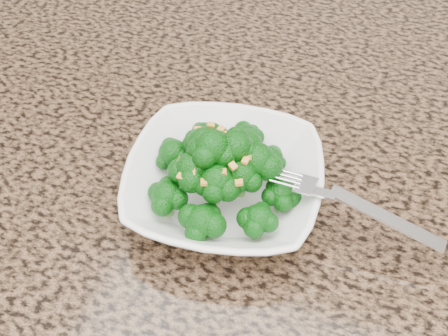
% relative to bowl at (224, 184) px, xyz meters
% --- Properties ---
extents(granite_counter, '(1.64, 1.04, 0.03)m').
position_rel_bowl_xyz_m(granite_counter, '(0.05, -0.02, -0.04)').
color(granite_counter, brown).
rests_on(granite_counter, cabinet).
extents(bowl, '(0.23, 0.23, 0.05)m').
position_rel_bowl_xyz_m(bowl, '(0.00, 0.00, 0.00)').
color(bowl, white).
rests_on(bowl, granite_counter).
extents(broccoli_pile, '(0.18, 0.18, 0.06)m').
position_rel_bowl_xyz_m(broccoli_pile, '(0.00, 0.00, 0.06)').
color(broccoli_pile, '#084E0A').
rests_on(broccoli_pile, bowl).
extents(garlic_topping, '(0.11, 0.11, 0.01)m').
position_rel_bowl_xyz_m(garlic_topping, '(0.00, 0.00, 0.09)').
color(garlic_topping, gold).
rests_on(garlic_topping, broccoli_pile).
extents(fork, '(0.20, 0.05, 0.01)m').
position_rel_bowl_xyz_m(fork, '(0.11, -0.01, 0.03)').
color(fork, silver).
rests_on(fork, bowl).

